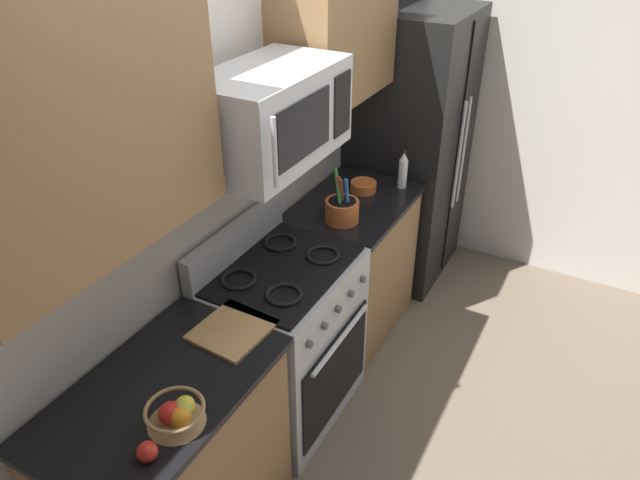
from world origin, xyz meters
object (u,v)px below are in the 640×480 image
refrigerator (409,150)px  fruit_basket (176,414)px  prep_bowl (363,186)px  microwave (270,115)px  cutting_board (233,330)px  apple_loose (147,452)px  bottle_vinegar (403,170)px  range_oven (285,339)px  utensil_crock (342,210)px

refrigerator → fruit_basket: bearing=-176.6°
prep_bowl → refrigerator: bearing=-2.6°
microwave → fruit_basket: bearing=-168.4°
refrigerator → prep_bowl: 0.68m
microwave → cutting_board: size_ratio=2.41×
apple_loose → prep_bowl: (2.06, 0.20, -0.00)m
microwave → bottle_vinegar: (1.11, -0.20, -0.66)m
refrigerator → apple_loose: size_ratio=26.71×
apple_loose → cutting_board: (0.64, 0.13, -0.03)m
refrigerator → microwave: microwave is taller
range_oven → bottle_vinegar: size_ratio=4.48×
refrigerator → fruit_basket: (-2.58, -0.15, 0.03)m
cutting_board → bottle_vinegar: 1.58m
prep_bowl → cutting_board: bearing=-177.3°
refrigerator → utensil_crock: 1.06m
utensil_crock → cutting_board: bearing=-179.1°
apple_loose → cutting_board: 0.65m
prep_bowl → apple_loose: bearing=-174.6°
microwave → cutting_board: bearing=-170.6°
bottle_vinegar → prep_bowl: bearing=130.3°
utensil_crock → prep_bowl: bearing=7.3°
fruit_basket → prep_bowl: bearing=5.5°
apple_loose → range_oven: bearing=9.3°
microwave → fruit_basket: size_ratio=3.44×
utensil_crock → bottle_vinegar: (0.54, -0.14, 0.04)m
refrigerator → cutting_board: size_ratio=6.19×
fruit_basket → bottle_vinegar: size_ratio=0.86×
range_oven → microwave: 1.21m
cutting_board → prep_bowl: bearing=2.7°
utensil_crock → fruit_basket: 1.53m
fruit_basket → prep_bowl: size_ratio=1.32×
range_oven → microwave: (-0.00, 0.03, 1.21)m
apple_loose → cutting_board: bearing=11.5°
fruit_basket → range_oven: bearing=10.1°
range_oven → apple_loose: size_ratio=15.73×
range_oven → fruit_basket: range_oven is taller
utensil_crock → apple_loose: 1.68m
microwave → utensil_crock: size_ratio=2.35×
range_oven → apple_loose: (-1.11, -0.18, 0.47)m
microwave → cutting_board: microwave is taller
apple_loose → prep_bowl: apple_loose is taller
utensil_crock → apple_loose: size_ratio=4.43×
apple_loose → refrigerator: bearing=3.5°
utensil_crock → range_oven: bearing=176.4°
prep_bowl → bottle_vinegar: bearing=-49.7°
bottle_vinegar → microwave: bearing=169.9°
microwave → apple_loose: (-1.11, -0.21, -0.74)m
refrigerator → microwave: (-1.63, 0.04, 0.76)m
refrigerator → utensil_crock: refrigerator is taller
utensil_crock → fruit_basket: (-1.52, -0.13, -0.02)m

